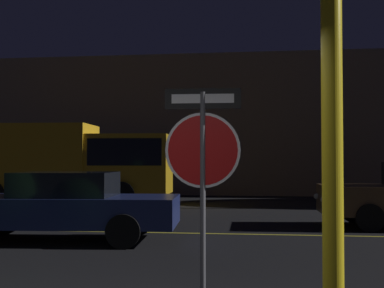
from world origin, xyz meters
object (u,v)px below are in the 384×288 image
stop_sign (203,151)px  yellow_pole_right (332,138)px  delivery_truck (70,160)px  passing_car_2 (60,206)px

stop_sign → yellow_pole_right: (1.15, -1.68, 0.07)m
stop_sign → delivery_truck: delivery_truck is taller
stop_sign → delivery_truck: bearing=114.3°
yellow_pole_right → delivery_truck: size_ratio=0.46×
stop_sign → delivery_truck: 13.38m
yellow_pole_right → passing_car_2: yellow_pole_right is taller
stop_sign → yellow_pole_right: yellow_pole_right is taller
stop_sign → passing_car_2: 5.15m
stop_sign → yellow_pole_right: size_ratio=0.68×
stop_sign → passing_car_2: size_ratio=0.49×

